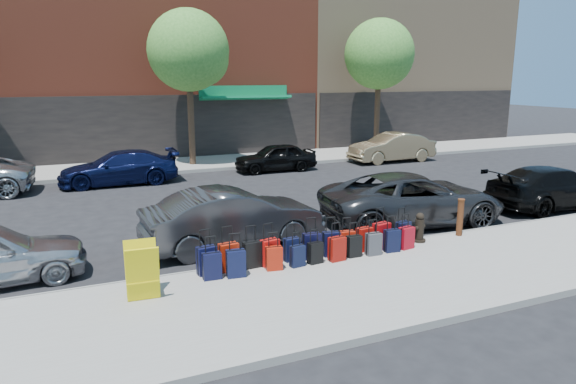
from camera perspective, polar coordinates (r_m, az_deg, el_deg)
name	(u,v)px	position (r m, az deg, el deg)	size (l,w,h in m)	color
ground	(246,215)	(16.48, -4.70, -2.57)	(120.00, 120.00, 0.00)	black
sidewalk_near	(348,288)	(10.82, 6.63, -10.55)	(60.00, 4.00, 0.15)	gray
sidewalk_far	(181,165)	(25.93, -11.84, 3.00)	(60.00, 4.00, 0.15)	gray
curb_near	(306,257)	(12.48, 1.98, -7.24)	(60.00, 0.08, 0.15)	gray
curb_far	(190,171)	(23.98, -10.85, 2.27)	(60.00, 0.08, 0.15)	gray
building_right	(375,10)	(39.46, 9.60, 19.33)	(15.00, 12.12, 18.00)	#967B5C
tree_center	(191,53)	(25.25, -10.69, 14.96)	(3.80, 3.80, 7.27)	black
tree_right	(381,56)	(29.45, 10.35, 14.63)	(3.80, 3.80, 7.27)	black
suitcase_front_0	(207,260)	(11.29, -9.02, -7.50)	(0.44, 0.28, 0.99)	black
suitcase_front_1	(229,257)	(11.41, -6.60, -7.19)	(0.44, 0.27, 1.01)	#951B09
suitcase_front_2	(252,254)	(11.56, -4.01, -6.94)	(0.41, 0.25, 0.96)	black
suitcase_front_3	(270,252)	(11.65, -2.03, -6.73)	(0.44, 0.30, 0.98)	#B30F0B
suitcase_front_4	(292,249)	(11.94, 0.42, -6.38)	(0.38, 0.23, 0.88)	black
suitcase_front_5	(312,246)	(12.09, 2.66, -6.00)	(0.43, 0.26, 0.98)	black
suitcase_front_6	(331,244)	(12.30, 4.82, -5.75)	(0.41, 0.26, 0.94)	black
suitcase_front_7	(347,242)	(12.57, 6.58, -5.50)	(0.38, 0.25, 0.87)	#AD1B0B
suitcase_front_8	(364,239)	(12.74, 8.47, -5.21)	(0.41, 0.26, 0.94)	#9C100A
suitcase_front_9	(381,236)	(12.99, 10.33, -4.78)	(0.47, 0.32, 1.03)	#9E0A0D
suitcase_front_10	(403,233)	(13.38, 12.62, -4.48)	(0.43, 0.29, 0.96)	black
suitcase_back_0	(212,266)	(11.03, -8.46, -8.11)	(0.40, 0.24, 0.92)	black
suitcase_back_1	(236,263)	(11.08, -5.82, -7.90)	(0.42, 0.28, 0.95)	black
suitcase_back_3	(274,258)	(11.41, -1.57, -7.36)	(0.39, 0.26, 0.85)	#9D1B0A
suitcase_back_4	(297,256)	(11.61, 1.04, -7.11)	(0.35, 0.24, 0.79)	black
suitcase_back_5	(315,253)	(11.81, 3.03, -6.76)	(0.36, 0.23, 0.80)	black
suitcase_back_6	(337,249)	(12.00, 5.46, -6.31)	(0.40, 0.26, 0.91)	maroon
suitcase_back_7	(354,246)	(12.31, 7.33, -5.98)	(0.35, 0.21, 0.83)	black
suitcase_back_8	(373,244)	(12.50, 9.48, -5.71)	(0.37, 0.22, 0.87)	#39393E
suitcase_back_9	(392,241)	(12.80, 11.46, -5.31)	(0.39, 0.25, 0.89)	black
suitcase_back_10	(406,238)	(13.10, 13.02, -4.98)	(0.40, 0.27, 0.88)	maroon
fire_hydrant	(419,228)	(13.71, 14.40, -3.92)	(0.39, 0.34, 0.77)	black
bollard	(460,217)	(14.48, 18.59, -2.62)	(0.19, 0.19, 1.01)	#38190C
display_rack	(142,272)	(10.31, -15.91, -8.50)	(0.65, 0.71, 1.10)	yellow
car_near_1	(234,218)	(13.32, -6.07, -2.90)	(1.62, 4.64, 1.53)	#343436
car_near_2	(413,199)	(15.79, 13.68, -0.71)	(2.54, 5.51, 1.53)	#303033
car_near_3	(553,187)	(19.35, 27.35, 0.47)	(1.97, 4.85, 1.41)	black
car_far_1	(119,168)	(22.10, -18.28, 2.57)	(1.92, 4.71, 1.37)	#0D1339
car_far_2	(275,157)	(23.96, -1.41, 3.87)	(1.53, 3.81, 1.30)	black
car_far_3	(392,147)	(27.16, 11.45, 4.88)	(1.58, 4.53, 1.49)	tan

